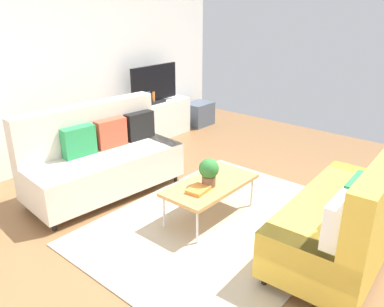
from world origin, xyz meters
TOP-DOWN VIEW (x-y plane):
  - ground_plane at (0.00, 0.00)m, footprint 7.68×7.68m
  - wall_far at (0.00, 2.80)m, footprint 6.40×0.12m
  - area_rug at (-0.02, -0.16)m, footprint 2.90×2.20m
  - couch_beige at (-0.35, 1.46)m, footprint 1.97×1.01m
  - couch_green at (0.32, -1.38)m, footprint 1.94×0.93m
  - coffee_table at (0.03, 0.04)m, footprint 1.10×0.56m
  - tv_console at (1.54, 2.46)m, footprint 1.40×0.44m
  - tv at (1.54, 2.44)m, footprint 1.00×0.20m
  - storage_trunk at (2.64, 2.36)m, footprint 0.52×0.40m
  - potted_plant at (-0.03, 0.02)m, footprint 0.22×0.22m
  - table_book_0 at (-0.20, 0.02)m, footprint 0.26×0.21m
  - vase_0 at (0.96, 2.51)m, footprint 0.09×0.09m
  - vase_1 at (1.11, 2.51)m, footprint 0.10×0.10m
  - bottle_0 at (1.28, 2.42)m, footprint 0.05×0.05m
  - bottle_1 at (1.38, 2.42)m, footprint 0.05×0.05m
  - bottle_2 at (1.48, 2.42)m, footprint 0.06×0.06m

SIDE VIEW (x-z plane):
  - ground_plane at x=0.00m, z-range 0.00..0.00m
  - area_rug at x=-0.02m, z-range 0.00..0.01m
  - storage_trunk at x=2.64m, z-range 0.00..0.44m
  - tv_console at x=1.54m, z-range 0.00..0.64m
  - coffee_table at x=0.03m, z-range 0.18..0.60m
  - table_book_0 at x=-0.20m, z-range 0.42..0.46m
  - couch_green at x=0.32m, z-range -0.10..1.00m
  - couch_beige at x=-0.35m, z-range -0.10..1.00m
  - potted_plant at x=-0.03m, z-range 0.44..0.75m
  - bottle_0 at x=1.28m, z-range 0.64..0.81m
  - vase_1 at x=1.11m, z-range 0.64..0.82m
  - vase_0 at x=0.96m, z-range 0.64..0.83m
  - bottle_2 at x=1.48m, z-range 0.64..0.84m
  - bottle_1 at x=1.38m, z-range 0.64..0.87m
  - tv at x=1.54m, z-range 0.63..1.27m
  - wall_far at x=0.00m, z-range 0.00..2.90m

